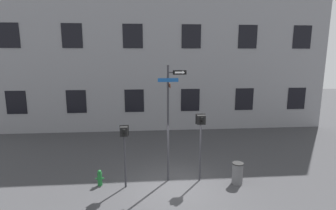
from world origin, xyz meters
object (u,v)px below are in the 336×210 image
(trash_bin, at_px, (237,173))
(pedestrian_signal_left, at_px, (124,140))
(pedestrian_signal_right, at_px, (201,129))
(fire_hydrant, at_px, (100,178))
(street_sign_pole, at_px, (169,116))

(trash_bin, bearing_deg, pedestrian_signal_left, 178.98)
(pedestrian_signal_left, bearing_deg, pedestrian_signal_right, 6.03)
(fire_hydrant, relative_size, trash_bin, 0.74)
(pedestrian_signal_left, distance_m, trash_bin, 4.97)
(pedestrian_signal_right, bearing_deg, trash_bin, -15.33)
(pedestrian_signal_right, relative_size, trash_bin, 3.19)
(fire_hydrant, bearing_deg, pedestrian_signal_left, -11.94)
(trash_bin, bearing_deg, fire_hydrant, 176.90)
(street_sign_pole, xyz_separation_m, fire_hydrant, (-2.94, -0.20, -2.57))
(pedestrian_signal_left, height_order, trash_bin, pedestrian_signal_left)
(street_sign_pole, distance_m, pedestrian_signal_right, 1.45)
(fire_hydrant, bearing_deg, trash_bin, -3.10)
(fire_hydrant, bearing_deg, pedestrian_signal_right, 1.43)
(pedestrian_signal_right, bearing_deg, pedestrian_signal_left, -173.97)
(pedestrian_signal_right, distance_m, trash_bin, 2.45)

